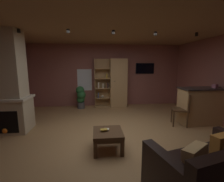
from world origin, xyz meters
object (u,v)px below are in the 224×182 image
object	(u,v)px
kitchen_bar_counter	(203,106)
potted_floor_plant	(81,96)
coffee_table	(108,135)
tissue_box	(215,86)
table_book_0	(106,129)
table_book_1	(104,130)
dining_chair	(183,107)
leather_couch	(211,174)
stone_fireplace	(8,88)
bookshelf_cabinet	(116,83)
wall_mounted_tv	(145,68)

from	to	relation	value
kitchen_bar_counter	potted_floor_plant	bearing A→B (deg)	152.15
kitchen_bar_counter	potted_floor_plant	distance (m)	4.24
kitchen_bar_counter	coffee_table	size ratio (longest dim) A/B	2.34
tissue_box	table_book_0	distance (m)	3.43
table_book_0	table_book_1	distance (m)	0.08
kitchen_bar_counter	dining_chair	bearing A→B (deg)	-170.48
leather_couch	dining_chair	size ratio (longest dim) A/B	1.84
table_book_0	dining_chair	xyz separation A→B (m)	(2.25, 1.02, 0.12)
tissue_box	stone_fireplace	bearing A→B (deg)	179.35
table_book_1	dining_chair	bearing A→B (deg)	25.11
bookshelf_cabinet	leather_couch	size ratio (longest dim) A/B	1.17
table_book_1	coffee_table	bearing A→B (deg)	-5.80
stone_fireplace	table_book_1	world-z (taller)	stone_fireplace
table_book_0	wall_mounted_tv	size ratio (longest dim) A/B	0.13
bookshelf_cabinet	table_book_0	bearing A→B (deg)	-100.84
bookshelf_cabinet	potted_floor_plant	xyz separation A→B (m)	(-1.44, -0.17, -0.49)
tissue_box	potted_floor_plant	world-z (taller)	tissue_box
wall_mounted_tv	coffee_table	bearing A→B (deg)	-117.67
wall_mounted_tv	tissue_box	bearing A→B (deg)	-62.27
kitchen_bar_counter	table_book_0	size ratio (longest dim) A/B	13.65
tissue_box	dining_chair	distance (m)	1.10
leather_couch	wall_mounted_tv	bearing A→B (deg)	82.88
coffee_table	wall_mounted_tv	world-z (taller)	wall_mounted_tv
table_book_1	wall_mounted_tv	bearing A→B (deg)	61.29
coffee_table	wall_mounted_tv	bearing A→B (deg)	62.33
stone_fireplace	wall_mounted_tv	size ratio (longest dim) A/B	3.23
table_book_0	potted_floor_plant	size ratio (longest dim) A/B	0.11
potted_floor_plant	tissue_box	bearing A→B (deg)	-27.42
stone_fireplace	table_book_0	xyz separation A→B (m)	(2.42, -1.11, -0.74)
leather_couch	wall_mounted_tv	xyz separation A→B (m)	(0.60, 4.81, 1.28)
kitchen_bar_counter	wall_mounted_tv	size ratio (longest dim) A/B	1.76
stone_fireplace	kitchen_bar_counter	world-z (taller)	stone_fireplace
leather_couch	potted_floor_plant	xyz separation A→B (m)	(-2.10, 4.43, 0.19)
bookshelf_cabinet	table_book_0	size ratio (longest dim) A/B	19.28
stone_fireplace	coffee_table	world-z (taller)	stone_fireplace
wall_mounted_tv	leather_couch	bearing A→B (deg)	-97.12
wall_mounted_tv	kitchen_bar_counter	bearing A→B (deg)	-66.09
kitchen_bar_counter	coffee_table	distance (m)	3.17
potted_floor_plant	leather_couch	bearing A→B (deg)	-64.62
potted_floor_plant	bookshelf_cabinet	bearing A→B (deg)	6.71
kitchen_bar_counter	leather_couch	size ratio (longest dim) A/B	0.83
tissue_box	leather_couch	distance (m)	3.13
tissue_box	coffee_table	distance (m)	3.45
table_book_0	table_book_1	xyz separation A→B (m)	(-0.06, -0.06, 0.02)
stone_fireplace	kitchen_bar_counter	distance (m)	5.39
dining_chair	potted_floor_plant	bearing A→B (deg)	145.57
table_book_0	potted_floor_plant	bearing A→B (deg)	104.57
coffee_table	potted_floor_plant	xyz separation A→B (m)	(-0.83, 3.19, 0.17)
coffee_table	table_book_1	size ratio (longest dim) A/B	4.43
coffee_table	leather_couch	bearing A→B (deg)	-44.45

